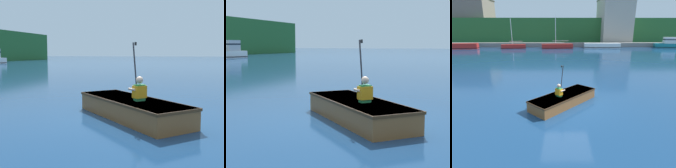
# 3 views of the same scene
# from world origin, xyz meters

# --- Properties ---
(ground_plane) EXTENTS (300.00, 300.00, 0.00)m
(ground_plane) POSITION_xyz_m (0.00, 0.00, 0.00)
(ground_plane) COLOR navy
(rowboat_foreground) EXTENTS (3.25, 3.35, 0.48)m
(rowboat_foreground) POSITION_xyz_m (-0.09, -0.22, 0.27)
(rowboat_foreground) COLOR brown
(rowboat_foreground) RESTS_ON ground
(person_paddler) EXTENTS (0.46, 0.46, 1.38)m
(person_paddler) POSITION_xyz_m (-0.35, -0.50, 0.75)
(person_paddler) COLOR #267F3F
(person_paddler) RESTS_ON rowboat_foreground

